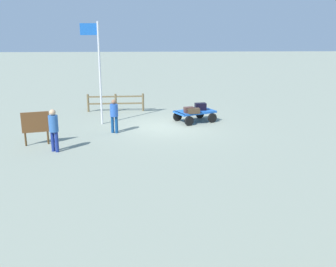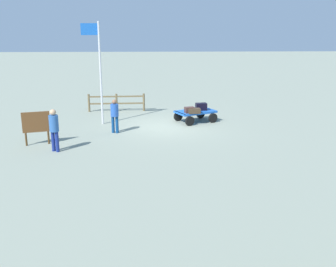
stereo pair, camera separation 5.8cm
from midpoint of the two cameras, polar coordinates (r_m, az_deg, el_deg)
ground_plane at (r=19.11m, az=-0.50°, el=1.03°), size 120.00×120.00×0.00m
luggage_cart at (r=20.03m, az=3.81°, el=2.94°), size 2.27×1.97×0.58m
suitcase_maroon at (r=19.48m, az=2.99°, el=3.47°), size 0.54×0.41×0.29m
suitcase_olive at (r=19.39m, az=3.66°, el=3.34°), size 0.63×0.42×0.24m
suitcase_dark at (r=20.14m, az=4.70°, el=3.94°), size 0.60×0.43×0.36m
worker_lead at (r=17.92m, az=-8.00°, el=2.92°), size 0.46×0.46×1.56m
worker_trailing at (r=15.66m, az=-16.51°, el=0.93°), size 0.49×0.49×1.69m
flagpole at (r=19.44m, az=-10.35°, el=9.83°), size 0.89×0.18×5.00m
signboard at (r=16.82m, az=-18.92°, el=1.33°), size 1.08×0.35×1.39m
wooden_fence at (r=22.69m, az=-7.74°, el=4.68°), size 3.27×0.23×1.02m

